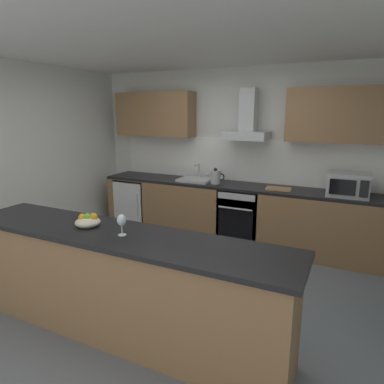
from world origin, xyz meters
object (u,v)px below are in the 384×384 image
at_px(microwave, 348,185).
at_px(chopping_board, 278,189).
at_px(refrigerator, 137,203).
at_px(kettle, 216,177).
at_px(sink, 196,179).
at_px(wine_glass, 122,221).
at_px(fruit_bowl, 88,221).
at_px(oven, 242,215).
at_px(range_hood, 247,124).

xyz_separation_m(microwave, chopping_board, (-0.87, 0.00, -0.14)).
distance_m(refrigerator, kettle, 1.57).
xyz_separation_m(sink, kettle, (0.35, -0.04, 0.08)).
bearing_deg(refrigerator, sink, 0.71).
bearing_deg(chopping_board, sink, 178.46).
bearing_deg(chopping_board, wine_glass, -106.27).
distance_m(refrigerator, fruit_bowl, 2.85).
relative_size(microwave, chopping_board, 1.47).
height_order(oven, chopping_board, chopping_board).
xyz_separation_m(microwave, range_hood, (-1.39, 0.16, 0.74)).
bearing_deg(fruit_bowl, chopping_board, 65.00).
relative_size(refrigerator, fruit_bowl, 3.86).
bearing_deg(range_hood, kettle, -158.49).
relative_size(wine_glass, chopping_board, 0.52).
bearing_deg(oven, sink, 179.18).
xyz_separation_m(refrigerator, fruit_bowl, (1.24, -2.50, 0.58)).
bearing_deg(oven, wine_glass, -94.85).
bearing_deg(kettle, chopping_board, 0.61).
bearing_deg(refrigerator, range_hood, 4.03).
height_order(range_hood, chopping_board, range_hood).
xyz_separation_m(fruit_bowl, chopping_board, (1.16, 2.48, -0.10)).
bearing_deg(chopping_board, range_hood, 163.68).
relative_size(oven, microwave, 1.60).
distance_m(oven, kettle, 0.69).
relative_size(kettle, wine_glass, 1.62).
distance_m(kettle, wine_glass, 2.54).
relative_size(microwave, kettle, 1.73).
bearing_deg(wine_glass, fruit_bowl, 172.24).
xyz_separation_m(refrigerator, sink, (1.11, 0.01, 0.50)).
relative_size(refrigerator, sink, 1.70).
relative_size(refrigerator, chopping_board, 2.50).
bearing_deg(microwave, oven, 178.86).
xyz_separation_m(sink, wine_glass, (0.55, -2.57, 0.16)).
height_order(wine_glass, chopping_board, wine_glass).
bearing_deg(wine_glass, refrigerator, 122.94).
relative_size(refrigerator, wine_glass, 4.78).
bearing_deg(chopping_board, fruit_bowl, -115.00).
distance_m(sink, chopping_board, 1.29).
bearing_deg(range_hood, microwave, -6.44).
distance_m(oven, wine_glass, 2.65).
distance_m(wine_glass, chopping_board, 2.65).
height_order(sink, range_hood, range_hood).
bearing_deg(microwave, kettle, -179.82).
bearing_deg(oven, kettle, -175.35).
distance_m(microwave, sink, 2.16).
bearing_deg(fruit_bowl, oven, 75.81).
bearing_deg(microwave, wine_glass, -122.47).
xyz_separation_m(sink, fruit_bowl, (0.13, -2.52, 0.08)).
distance_m(microwave, kettle, 1.81).
height_order(fruit_bowl, chopping_board, fruit_bowl).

